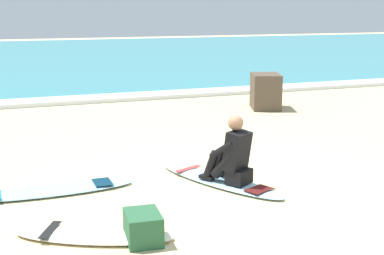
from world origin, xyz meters
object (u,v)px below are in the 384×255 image
(surfboard_main, at_px, (219,180))
(shoreline_rock, at_px, (266,91))
(surfer_seated, at_px, (232,156))
(surfboard_spare_near, at_px, (94,235))
(beach_bag, at_px, (143,227))
(surfboard_spare_far, at_px, (48,191))

(surfboard_main, bearing_deg, shoreline_rock, 55.41)
(surfer_seated, xyz_separation_m, shoreline_rock, (3.30, 5.15, -0.01))
(surfboard_main, xyz_separation_m, surfer_seated, (0.09, -0.23, 0.40))
(surfer_seated, height_order, surfboard_spare_near, surfer_seated)
(surfer_seated, xyz_separation_m, beach_bag, (-1.64, -1.30, -0.28))
(surfboard_spare_far, distance_m, shoreline_rock, 7.30)
(surfboard_spare_far, height_order, beach_bag, beach_bag)
(surfboard_spare_near, bearing_deg, surfer_seated, 25.86)
(shoreline_rock, bearing_deg, surfboard_spare_near, -131.24)
(surfboard_spare_far, xyz_separation_m, shoreline_rock, (5.72, 4.52, 0.39))
(surfboard_spare_far, bearing_deg, shoreline_rock, 38.32)
(beach_bag, bearing_deg, surfboard_main, 44.68)
(surfboard_spare_far, bearing_deg, beach_bag, -68.11)
(surfboard_spare_near, bearing_deg, surfboard_spare_far, 100.52)
(surfboard_spare_far, distance_m, beach_bag, 2.09)
(surfboard_main, distance_m, surfboard_spare_near, 2.37)
(surfboard_main, bearing_deg, beach_bag, -135.32)
(shoreline_rock, bearing_deg, surfboard_spare_far, -141.68)
(surfboard_spare_near, height_order, shoreline_rock, shoreline_rock)
(surfboard_main, height_order, beach_bag, beach_bag)
(surfboard_main, bearing_deg, surfboard_spare_near, -148.18)
(shoreline_rock, xyz_separation_m, beach_bag, (-4.94, -6.45, -0.27))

